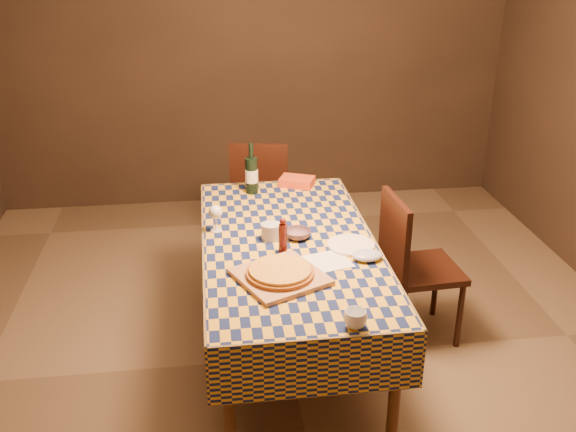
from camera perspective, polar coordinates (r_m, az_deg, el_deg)
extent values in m
plane|color=brown|center=(3.90, 0.10, -12.47)|extent=(5.00, 5.00, 0.00)
cube|color=#34271D|center=(5.70, -3.30, 14.27)|extent=(4.50, 0.10, 2.70)
cylinder|color=brown|center=(2.99, -5.25, -16.63)|extent=(0.06, 0.06, 0.75)
cylinder|color=brown|center=(3.10, 9.46, -15.28)|extent=(0.06, 0.06, 0.75)
cylinder|color=brown|center=(4.39, -6.26, -2.39)|extent=(0.06, 0.06, 0.75)
cylinder|color=brown|center=(4.46, 3.55, -1.83)|extent=(0.06, 0.06, 0.75)
cube|color=brown|center=(3.51, 0.11, -2.72)|extent=(0.90, 1.80, 0.03)
cube|color=olive|center=(3.50, 0.11, -2.43)|extent=(0.92, 1.82, 0.02)
cube|color=olive|center=(2.80, 2.63, -13.35)|extent=(0.94, 0.01, 0.30)
cube|color=olive|center=(4.38, -1.47, 1.25)|extent=(0.94, 0.01, 0.30)
cube|color=olive|center=(3.54, -7.41, -4.87)|extent=(0.01, 1.84, 0.30)
cube|color=olive|center=(3.64, 7.39, -3.95)|extent=(0.01, 1.84, 0.30)
cube|color=#AF7A52|center=(3.13, -0.70, -5.41)|extent=(0.51, 0.51, 0.02)
cylinder|color=brown|center=(3.12, -0.70, -5.07)|extent=(0.34, 0.34, 0.02)
cylinder|color=gold|center=(3.11, -0.70, -4.80)|extent=(0.31, 0.31, 0.01)
cylinder|color=#4C1211|center=(3.35, -0.45, -1.98)|extent=(0.05, 0.05, 0.16)
sphere|color=#4C1211|center=(3.31, -0.46, -0.49)|extent=(0.03, 0.03, 0.03)
imported|color=#654955|center=(3.52, 0.87, -1.62)|extent=(0.16, 0.16, 0.05)
cylinder|color=white|center=(3.63, -6.39, -1.29)|extent=(0.08, 0.08, 0.00)
cylinder|color=white|center=(3.62, -6.41, -0.73)|extent=(0.01, 0.01, 0.07)
sphere|color=white|center=(3.59, -6.47, 0.36)|extent=(0.08, 0.08, 0.08)
ellipsoid|color=#430819|center=(3.59, -6.46, 0.23)|extent=(0.05, 0.05, 0.03)
cylinder|color=black|center=(4.10, -3.26, 3.61)|extent=(0.09, 0.09, 0.23)
cylinder|color=black|center=(4.05, -3.31, 5.79)|extent=(0.03, 0.03, 0.10)
cylinder|color=beige|center=(4.10, -3.26, 3.61)|extent=(0.10, 0.10, 0.08)
cylinder|color=#B9BDC0|center=(3.51, -1.52, -1.38)|extent=(0.13, 0.13, 0.09)
cube|color=#D1461B|center=(4.25, 0.80, 3.09)|extent=(0.26, 0.22, 0.05)
cylinder|color=white|center=(3.45, 5.61, -2.58)|extent=(0.30, 0.30, 0.01)
imported|color=white|center=(2.77, 6.01, -9.09)|extent=(0.13, 0.13, 0.08)
cube|color=white|center=(3.28, 3.17, -4.12)|extent=(0.31, 0.26, 0.00)
ellipsoid|color=#ABB4DB|center=(3.32, 7.06, -3.49)|extent=(0.18, 0.15, 0.05)
cube|color=black|center=(4.93, -2.36, 1.79)|extent=(0.49, 0.49, 0.04)
cube|color=black|center=(4.65, -2.61, 3.70)|extent=(0.42, 0.11, 0.46)
cylinder|color=black|center=(5.18, -0.16, 0.11)|extent=(0.04, 0.04, 0.43)
cylinder|color=black|center=(5.21, -4.12, 0.19)|extent=(0.04, 0.04, 0.43)
cylinder|color=black|center=(4.85, -0.37, -1.62)|extent=(0.04, 0.04, 0.43)
cylinder|color=black|center=(4.88, -4.59, -1.53)|extent=(0.04, 0.04, 0.43)
cube|color=black|center=(3.96, 11.91, -4.70)|extent=(0.45, 0.45, 0.04)
cube|color=black|center=(3.77, 9.43, -1.70)|extent=(0.06, 0.42, 0.46)
cylinder|color=black|center=(4.01, 15.01, -8.56)|extent=(0.04, 0.04, 0.43)
cylinder|color=black|center=(4.28, 12.97, -6.06)|extent=(0.04, 0.04, 0.43)
cylinder|color=black|center=(3.87, 10.15, -9.29)|extent=(0.04, 0.04, 0.43)
cylinder|color=black|center=(4.16, 8.39, -6.65)|extent=(0.04, 0.04, 0.43)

